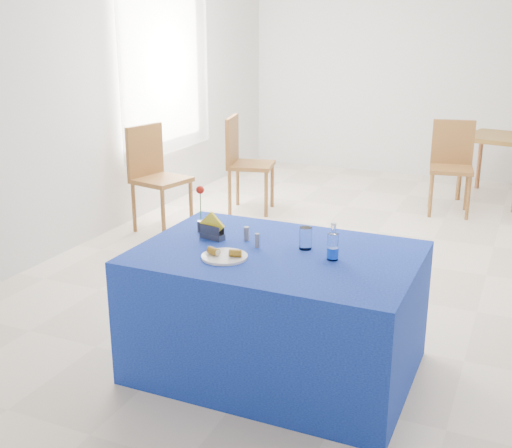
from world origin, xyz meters
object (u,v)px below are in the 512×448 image
(blue_table, at_px, (276,311))
(chair_bg_left, at_px, (452,160))
(water_bottle, at_px, (333,247))
(chair_win_b, at_px, (243,157))
(plate, at_px, (224,257))
(chair_win_a, at_px, (154,170))

(blue_table, xyz_separation_m, chair_bg_left, (0.47, 3.93, 0.20))
(water_bottle, relative_size, chair_win_b, 0.20)
(plate, bearing_deg, chair_win_a, 130.05)
(water_bottle, relative_size, chair_bg_left, 0.21)
(plate, xyz_separation_m, blue_table, (0.23, 0.22, -0.39))
(blue_table, distance_m, chair_win_a, 3.01)
(plate, bearing_deg, blue_table, 43.41)
(water_bottle, xyz_separation_m, chair_bg_left, (0.14, 3.93, -0.25))
(chair_win_a, bearing_deg, blue_table, -121.70)
(plate, height_order, chair_bg_left, chair_bg_left)
(blue_table, xyz_separation_m, water_bottle, (0.33, 0.00, 0.45))
(chair_bg_left, bearing_deg, plate, -108.75)
(chair_win_a, xyz_separation_m, chair_win_b, (0.53, 0.95, -0.00))
(water_bottle, bearing_deg, chair_win_b, 122.91)
(chair_win_a, bearing_deg, plate, -127.75)
(chair_win_b, bearing_deg, plate, -169.78)
(blue_table, bearing_deg, plate, -136.59)
(blue_table, distance_m, water_bottle, 0.56)
(chair_win_a, distance_m, chair_win_b, 1.09)
(chair_bg_left, bearing_deg, chair_win_b, -166.16)
(chair_bg_left, height_order, chair_win_b, chair_win_b)
(blue_table, height_order, chair_bg_left, chair_bg_left)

